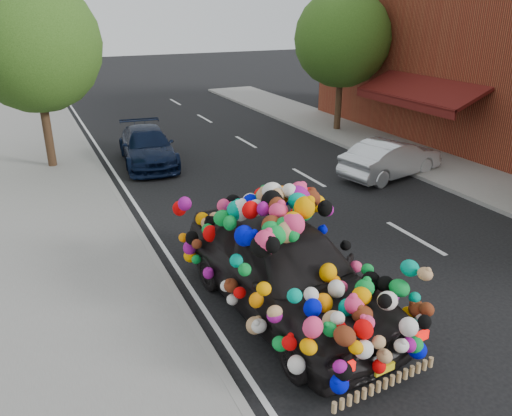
% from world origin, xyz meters
% --- Properties ---
extents(ground, '(100.00, 100.00, 0.00)m').
position_xyz_m(ground, '(0.00, 0.00, 0.00)').
color(ground, black).
rests_on(ground, ground).
extents(sidewalk, '(4.00, 60.00, 0.12)m').
position_xyz_m(sidewalk, '(-4.30, 0.00, 0.06)').
color(sidewalk, gray).
rests_on(sidewalk, ground).
extents(kerb, '(0.15, 60.00, 0.13)m').
position_xyz_m(kerb, '(-2.35, 0.00, 0.07)').
color(kerb, gray).
rests_on(kerb, ground).
extents(footpath_far, '(3.00, 40.00, 0.12)m').
position_xyz_m(footpath_far, '(8.20, 3.00, 0.06)').
color(footpath_far, gray).
rests_on(footpath_far, ground).
extents(lane_markings, '(6.00, 50.00, 0.01)m').
position_xyz_m(lane_markings, '(3.60, 0.00, 0.01)').
color(lane_markings, silver).
rests_on(lane_markings, ground).
extents(tree_near_sidewalk, '(4.20, 4.20, 6.13)m').
position_xyz_m(tree_near_sidewalk, '(-3.80, 9.50, 4.02)').
color(tree_near_sidewalk, '#332114').
rests_on(tree_near_sidewalk, ground).
extents(tree_far_b, '(4.00, 4.00, 5.90)m').
position_xyz_m(tree_far_b, '(8.00, 10.00, 3.89)').
color(tree_far_b, '#332114').
rests_on(tree_far_b, ground).
extents(plush_art_car, '(2.80, 5.36, 2.35)m').
position_xyz_m(plush_art_car, '(-0.66, -1.37, 1.21)').
color(plush_art_car, black).
rests_on(plush_art_car, ground).
extents(navy_sedan, '(2.15, 4.38, 1.22)m').
position_xyz_m(navy_sedan, '(-0.71, 8.72, 0.61)').
color(navy_sedan, black).
rests_on(navy_sedan, ground).
extents(silver_hatchback, '(3.88, 2.03, 1.22)m').
position_xyz_m(silver_hatchback, '(6.05, 3.98, 0.61)').
color(silver_hatchback, silver).
rests_on(silver_hatchback, ground).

